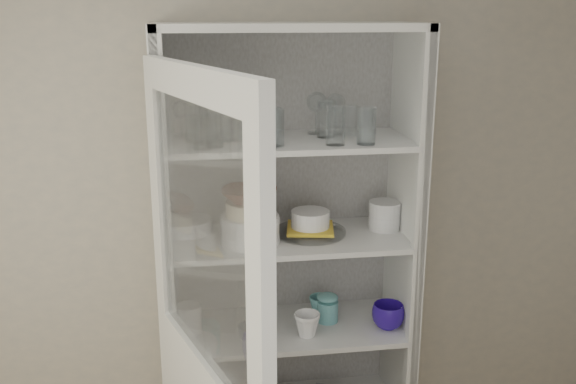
# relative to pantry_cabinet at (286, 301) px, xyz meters

# --- Properties ---
(wall_back) EXTENTS (3.60, 0.02, 2.60)m
(wall_back) POSITION_rel_pantry_cabinet_xyz_m (-0.20, 0.16, 0.36)
(wall_back) COLOR #A49F93
(wall_back) RESTS_ON ground
(pantry_cabinet) EXTENTS (1.00, 0.45, 2.10)m
(pantry_cabinet) POSITION_rel_pantry_cabinet_xyz_m (0.00, 0.00, 0.00)
(pantry_cabinet) COLOR silver
(pantry_cabinet) RESTS_ON floor
(tumbler_0) EXTENTS (0.09, 0.09, 0.13)m
(tumbler_0) POSITION_rel_pantry_cabinet_xyz_m (-0.33, -0.21, 0.79)
(tumbler_0) COLOR silver
(tumbler_0) RESTS_ON shelf_glass
(tumbler_1) EXTENTS (0.07, 0.07, 0.12)m
(tumbler_1) POSITION_rel_pantry_cabinet_xyz_m (-0.29, -0.17, 0.78)
(tumbler_1) COLOR silver
(tumbler_1) RESTS_ON shelf_glass
(tumbler_2) EXTENTS (0.08, 0.08, 0.14)m
(tumbler_2) POSITION_rel_pantry_cabinet_xyz_m (-0.07, -0.21, 0.79)
(tumbler_2) COLOR silver
(tumbler_2) RESTS_ON shelf_glass
(tumbler_3) EXTENTS (0.07, 0.07, 0.14)m
(tumbler_3) POSITION_rel_pantry_cabinet_xyz_m (-0.08, -0.19, 0.79)
(tumbler_3) COLOR silver
(tumbler_3) RESTS_ON shelf_glass
(tumbler_4) EXTENTS (0.09, 0.09, 0.14)m
(tumbler_4) POSITION_rel_pantry_cabinet_xyz_m (0.16, -0.21, 0.79)
(tumbler_4) COLOR silver
(tumbler_4) RESTS_ON shelf_glass
(tumbler_5) EXTENTS (0.09, 0.09, 0.13)m
(tumbler_5) POSITION_rel_pantry_cabinet_xyz_m (0.27, -0.22, 0.79)
(tumbler_5) COLOR silver
(tumbler_5) RESTS_ON shelf_glass
(tumbler_6) EXTENTS (0.09, 0.09, 0.14)m
(tumbler_6) POSITION_rel_pantry_cabinet_xyz_m (0.27, -0.21, 0.79)
(tumbler_6) COLOR silver
(tumbler_6) RESTS_ON shelf_glass
(tumbler_7) EXTENTS (0.07, 0.07, 0.14)m
(tumbler_7) POSITION_rel_pantry_cabinet_xyz_m (-0.34, -0.10, 0.79)
(tumbler_7) COLOR silver
(tumbler_7) RESTS_ON shelf_glass
(tumbler_8) EXTENTS (0.09, 0.09, 0.15)m
(tumbler_8) POSITION_rel_pantry_cabinet_xyz_m (-0.36, -0.05, 0.79)
(tumbler_8) COLOR silver
(tumbler_8) RESTS_ON shelf_glass
(tumbler_9) EXTENTS (0.08, 0.08, 0.13)m
(tumbler_9) POSITION_rel_pantry_cabinet_xyz_m (-0.19, -0.08, 0.79)
(tumbler_9) COLOR silver
(tumbler_9) RESTS_ON shelf_glass
(tumbler_10) EXTENTS (0.08, 0.08, 0.14)m
(tumbler_10) POSITION_rel_pantry_cabinet_xyz_m (0.15, -0.05, 0.79)
(tumbler_10) COLOR silver
(tumbler_10) RESTS_ON shelf_glass
(tumbler_11) EXTENTS (0.08, 0.08, 0.12)m
(tumbler_11) POSITION_rel_pantry_cabinet_xyz_m (0.25, -0.06, 0.78)
(tumbler_11) COLOR silver
(tumbler_11) RESTS_ON shelf_glass
(goblet_0) EXTENTS (0.07, 0.07, 0.16)m
(goblet_0) POSITION_rel_pantry_cabinet_xyz_m (-0.41, 0.03, 0.80)
(goblet_0) COLOR silver
(goblet_0) RESTS_ON shelf_glass
(goblet_1) EXTENTS (0.08, 0.08, 0.18)m
(goblet_1) POSITION_rel_pantry_cabinet_xyz_m (-0.09, 0.04, 0.81)
(goblet_1) COLOR silver
(goblet_1) RESTS_ON shelf_glass
(goblet_2) EXTENTS (0.08, 0.08, 0.18)m
(goblet_2) POSITION_rel_pantry_cabinet_xyz_m (0.13, 0.03, 0.81)
(goblet_2) COLOR silver
(goblet_2) RESTS_ON shelf_glass
(goblet_3) EXTENTS (0.08, 0.08, 0.18)m
(goblet_3) POSITION_rel_pantry_cabinet_xyz_m (0.21, 0.02, 0.81)
(goblet_3) COLOR silver
(goblet_3) RESTS_ON shelf_glass
(plate_stack_front) EXTENTS (0.23, 0.23, 0.11)m
(plate_stack_front) POSITION_rel_pantry_cabinet_xyz_m (-0.16, -0.12, 0.38)
(plate_stack_front) COLOR white
(plate_stack_front) RESTS_ON shelf_plates
(plate_stack_back) EXTENTS (0.21, 0.21, 0.06)m
(plate_stack_back) POSITION_rel_pantry_cabinet_xyz_m (-0.41, 0.05, 0.35)
(plate_stack_back) COLOR white
(plate_stack_back) RESTS_ON shelf_plates
(cream_bowl) EXTENTS (0.22, 0.22, 0.06)m
(cream_bowl) POSITION_rel_pantry_cabinet_xyz_m (-0.16, -0.12, 0.46)
(cream_bowl) COLOR beige
(cream_bowl) RESTS_ON plate_stack_front
(terracotta_bowl) EXTENTS (0.25, 0.25, 0.05)m
(terracotta_bowl) POSITION_rel_pantry_cabinet_xyz_m (-0.16, -0.12, 0.52)
(terracotta_bowl) COLOR brown
(terracotta_bowl) RESTS_ON cream_bowl
(glass_platter) EXTENTS (0.39, 0.39, 0.02)m
(glass_platter) POSITION_rel_pantry_cabinet_xyz_m (0.09, -0.05, 0.33)
(glass_platter) COLOR silver
(glass_platter) RESTS_ON shelf_plates
(yellow_trivet) EXTENTS (0.22, 0.22, 0.01)m
(yellow_trivet) POSITION_rel_pantry_cabinet_xyz_m (0.09, -0.05, 0.34)
(yellow_trivet) COLOR yellow
(yellow_trivet) RESTS_ON glass_platter
(white_ramekin) EXTENTS (0.21, 0.21, 0.07)m
(white_ramekin) POSITION_rel_pantry_cabinet_xyz_m (0.09, -0.05, 0.38)
(white_ramekin) COLOR white
(white_ramekin) RESTS_ON yellow_trivet
(grey_bowl_stack) EXTENTS (0.13, 0.13, 0.12)m
(grey_bowl_stack) POSITION_rel_pantry_cabinet_xyz_m (0.41, -0.04, 0.38)
(grey_bowl_stack) COLOR silver
(grey_bowl_stack) RESTS_ON shelf_plates
(mug_blue) EXTENTS (0.16, 0.16, 0.11)m
(mug_blue) POSITION_rel_pantry_cabinet_xyz_m (0.41, -0.15, -0.03)
(mug_blue) COLOR navy
(mug_blue) RESTS_ON shelf_mugs
(mug_teal) EXTENTS (0.13, 0.13, 0.09)m
(mug_teal) POSITION_rel_pantry_cabinet_xyz_m (0.15, -0.00, -0.03)
(mug_teal) COLOR teal
(mug_teal) RESTS_ON shelf_mugs
(mug_white) EXTENTS (0.14, 0.14, 0.10)m
(mug_white) POSITION_rel_pantry_cabinet_xyz_m (0.06, -0.17, -0.03)
(mug_white) COLOR white
(mug_white) RESTS_ON shelf_mugs
(teal_jar) EXTENTS (0.09, 0.09, 0.11)m
(teal_jar) POSITION_rel_pantry_cabinet_xyz_m (0.17, -0.05, -0.02)
(teal_jar) COLOR teal
(teal_jar) RESTS_ON shelf_mugs
(measuring_cups) EXTENTS (0.10, 0.10, 0.04)m
(measuring_cups) POSITION_rel_pantry_cabinet_xyz_m (-0.16, -0.13, -0.06)
(measuring_cups) COLOR #ACAEC0
(measuring_cups) RESTS_ON shelf_mugs
(white_canister) EXTENTS (0.12, 0.12, 0.12)m
(white_canister) POSITION_rel_pantry_cabinet_xyz_m (-0.41, -0.06, -0.02)
(white_canister) COLOR white
(white_canister) RESTS_ON shelf_mugs
(tumbler_12) EXTENTS (0.07, 0.07, 0.13)m
(tumbler_12) POSITION_rel_pantry_cabinet_xyz_m (-0.24, -0.07, 0.79)
(tumbler_12) COLOR silver
(tumbler_12) RESTS_ON shelf_glass
(tumbler_13) EXTENTS (0.07, 0.07, 0.13)m
(tumbler_13) POSITION_rel_pantry_cabinet_xyz_m (-0.31, -0.08, 0.79)
(tumbler_13) COLOR silver
(tumbler_13) RESTS_ON shelf_glass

